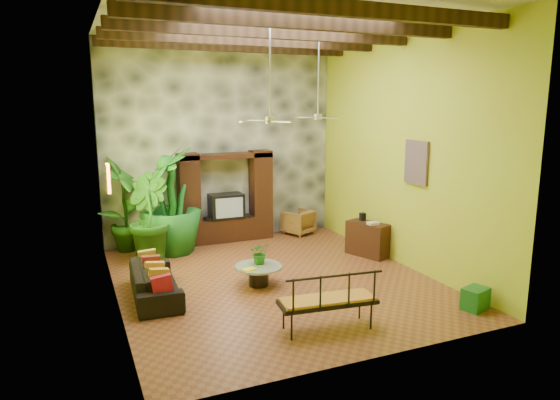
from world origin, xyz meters
name	(u,v)px	position (x,y,z in m)	size (l,w,h in m)	color
ground	(273,279)	(0.00, 0.00, 0.00)	(7.00, 7.00, 0.00)	brown
ceiling	(272,20)	(0.00, 0.00, 5.00)	(6.00, 7.00, 0.02)	silver
back_wall	(221,143)	(0.00, 3.50, 2.50)	(6.00, 0.02, 5.00)	gold
left_wall	(109,163)	(-3.00, 0.00, 2.50)	(0.02, 7.00, 5.00)	gold
right_wall	(401,150)	(3.00, 0.00, 2.50)	(0.02, 7.00, 5.00)	gold
stone_accent_wall	(221,143)	(0.00, 3.44, 2.50)	(5.98, 0.10, 4.98)	#383C40
ceiling_beams	(272,32)	(0.00, 0.00, 4.78)	(5.95, 5.36, 0.22)	black
entertainment_center	(226,204)	(0.00, 3.14, 0.97)	(2.40, 0.55, 2.30)	black
ceiling_fan_front	(270,109)	(-0.20, -0.40, 3.40)	(1.28, 1.28, 1.86)	#ACACB1
ceiling_fan_back	(318,108)	(1.60, 1.20, 3.40)	(1.28, 1.28, 1.86)	#ACACB1
wall_art_mask	(108,178)	(-2.96, 1.00, 2.10)	(0.06, 0.32, 0.55)	#BD9316
wall_art_painting	(416,163)	(2.96, -0.60, 2.30)	(0.06, 0.70, 0.90)	navy
sofa	(155,282)	(-2.34, -0.03, 0.29)	(1.99, 0.78, 0.58)	black
wicker_armchair	(298,222)	(1.99, 3.02, 0.33)	(0.70, 0.73, 0.66)	olive
tall_plant_a	(125,205)	(-2.49, 3.15, 1.14)	(1.20, 0.81, 2.28)	#225D18
tall_plant_b	(147,217)	(-2.11, 2.24, 1.00)	(1.09, 0.88, 1.99)	#205E18
tall_plant_c	(171,201)	(-1.50, 2.65, 1.26)	(1.41, 1.41, 2.52)	#1B6A22
coffee_table	(259,273)	(-0.38, -0.21, 0.26)	(0.92, 0.92, 0.40)	black
centerpiece_plant	(260,253)	(-0.30, -0.10, 0.62)	(0.40, 0.34, 0.44)	#1F6B1C
yellow_tray	(249,269)	(-0.63, -0.38, 0.41)	(0.25, 0.18, 0.03)	yellow
iron_bench	(330,298)	(-0.06, -2.50, 0.54)	(1.59, 0.73, 0.57)	black
side_console	(368,239)	(2.64, 0.61, 0.39)	(0.44, 0.98, 0.79)	#3A2212
green_bin	(475,299)	(2.65, -2.76, 0.19)	(0.44, 0.33, 0.38)	#207A30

